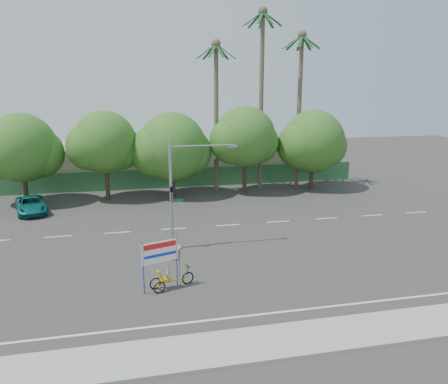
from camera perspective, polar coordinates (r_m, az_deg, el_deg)
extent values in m
plane|color=#33302D|center=(25.00, 0.04, -10.15)|extent=(120.00, 120.00, 0.00)
cube|color=gray|center=(18.57, 5.32, -19.04)|extent=(50.00, 2.40, 0.12)
cube|color=#336B3D|center=(45.06, -5.86, 1.86)|extent=(38.00, 0.08, 2.00)
cube|color=#B4A88F|center=(49.29, -18.15, 3.44)|extent=(12.00, 8.00, 4.00)
cube|color=#B4A88F|center=(50.74, 2.55, 4.14)|extent=(14.00, 8.00, 3.60)
cylinder|color=#473828|center=(42.19, -24.54, 0.95)|extent=(0.40, 0.40, 3.52)
sphere|color=#2A601C|center=(41.68, -24.96, 5.25)|extent=(6.00, 6.00, 6.00)
sphere|color=#2A601C|center=(41.77, -22.99, 4.68)|extent=(4.32, 4.32, 4.32)
sphere|color=#2A601C|center=(41.80, -26.80, 4.64)|extent=(4.56, 4.56, 4.56)
cylinder|color=#473828|center=(41.24, -15.02, 1.61)|extent=(0.40, 0.40, 3.74)
sphere|color=#2A601C|center=(40.70, -15.31, 6.30)|extent=(5.60, 5.60, 5.60)
sphere|color=#2A601C|center=(41.03, -13.48, 5.62)|extent=(4.03, 4.03, 4.03)
sphere|color=#2A601C|center=(40.58, -17.08, 5.68)|extent=(4.26, 4.26, 4.26)
cylinder|color=#473828|center=(41.42, -6.69, 1.72)|extent=(0.40, 0.40, 3.30)
sphere|color=#2A601C|center=(40.91, -6.80, 5.84)|extent=(6.40, 6.40, 6.40)
sphere|color=#2A601C|center=(41.44, -4.84, 5.25)|extent=(4.61, 4.61, 4.61)
sphere|color=#2A601C|center=(40.59, -8.79, 5.29)|extent=(4.86, 4.86, 4.86)
cylinder|color=#473828|center=(42.60, 2.72, 2.52)|extent=(0.40, 0.40, 3.87)
sphere|color=#2A601C|center=(42.07, 2.77, 7.23)|extent=(5.80, 5.80, 5.80)
sphere|color=#2A601C|center=(42.79, 4.35, 6.48)|extent=(4.18, 4.18, 4.18)
sphere|color=#2A601C|center=(41.55, 1.10, 6.68)|extent=(4.41, 4.41, 4.41)
cylinder|color=#473828|center=(44.95, 11.37, 2.56)|extent=(0.40, 0.40, 3.43)
sphere|color=#2A601C|center=(44.48, 11.56, 6.51)|extent=(6.20, 6.20, 6.20)
sphere|color=#2A601C|center=(45.39, 12.99, 5.88)|extent=(4.46, 4.46, 4.46)
sphere|color=#2A601C|center=(43.74, 9.99, 6.06)|extent=(4.71, 4.71, 4.71)
cylinder|color=#70604C|center=(43.85, 4.87, 11.44)|extent=(0.44, 0.44, 17.00)
sphere|color=#70604C|center=(44.37, 5.10, 22.48)|extent=(0.90, 0.90, 0.90)
cube|color=#1C4C21|center=(44.56, 6.33, 21.56)|extent=(1.91, 0.28, 1.36)
cube|color=#1C4C21|center=(45.06, 5.78, 21.48)|extent=(1.65, 1.44, 1.36)
cube|color=#1C4C21|center=(45.20, 4.92, 21.47)|extent=(0.61, 1.93, 1.36)
cube|color=#1C4C21|center=(44.91, 4.14, 21.53)|extent=(1.20, 1.80, 1.36)
cube|color=#1C4C21|center=(44.33, 3.78, 21.65)|extent=(1.89, 0.92, 1.36)
cube|color=#1C4C21|center=(43.72, 4.03, 21.76)|extent=(1.89, 0.92, 1.36)
cube|color=#1C4C21|center=(43.36, 4.79, 21.81)|extent=(1.20, 1.80, 1.36)
cube|color=#1C4C21|center=(43.45, 5.70, 21.78)|extent=(0.61, 1.93, 1.36)
cube|color=#1C4C21|center=(43.92, 6.31, 21.68)|extent=(1.65, 1.44, 1.36)
cylinder|color=#70604C|center=(45.23, 9.77, 10.09)|extent=(0.44, 0.44, 15.00)
sphere|color=#70604C|center=(45.44, 10.16, 19.57)|extent=(0.90, 0.90, 0.90)
cube|color=#1C4C21|center=(45.73, 11.28, 18.65)|extent=(1.91, 0.28, 1.36)
cube|color=#1C4C21|center=(46.20, 10.70, 18.62)|extent=(1.65, 1.44, 1.36)
cube|color=#1C4C21|center=(46.29, 9.87, 18.65)|extent=(0.61, 1.93, 1.36)
cube|color=#1C4C21|center=(45.95, 9.15, 18.71)|extent=(1.20, 1.80, 1.36)
cube|color=#1C4C21|center=(45.35, 8.87, 18.79)|extent=(1.89, 0.92, 1.36)
cube|color=#1C4C21|center=(44.75, 9.18, 18.85)|extent=(1.89, 0.92, 1.36)
cube|color=#1C4C21|center=(44.44, 9.95, 18.86)|extent=(1.20, 1.80, 1.36)
cube|color=#1C4C21|center=(44.58, 10.81, 18.81)|extent=(0.61, 1.93, 1.36)
cube|color=#1C4C21|center=(45.09, 11.33, 18.73)|extent=(1.65, 1.44, 1.36)
cylinder|color=#70604C|center=(42.82, -1.01, 9.43)|extent=(0.44, 0.44, 14.00)
sphere|color=#70604C|center=(42.89, -1.05, 18.80)|extent=(0.90, 0.90, 0.90)
cube|color=#1C4C21|center=(43.03, 0.24, 17.90)|extent=(1.91, 0.28, 1.36)
cube|color=#1C4C21|center=(43.58, -0.24, 17.85)|extent=(1.65, 1.44, 1.36)
cube|color=#1C4C21|center=(43.78, -1.08, 17.82)|extent=(0.61, 1.93, 1.36)
cube|color=#1C4C21|center=(43.55, -1.91, 17.84)|extent=(1.20, 1.80, 1.36)
cube|color=#1C4C21|center=(42.99, -2.36, 17.90)|extent=(1.89, 0.92, 1.36)
cube|color=#1C4C21|center=(42.36, -2.19, 17.96)|extent=(1.89, 0.92, 1.36)
cube|color=#1C4C21|center=(41.95, -1.48, 18.01)|extent=(1.20, 1.80, 1.36)
cube|color=#1C4C21|center=(41.96, -0.56, 18.01)|extent=(0.61, 1.93, 1.36)
cube|color=#1C4C21|center=(42.40, 0.12, 17.97)|extent=(1.65, 1.44, 1.36)
cylinder|color=gray|center=(28.30, -6.71, -7.25)|extent=(1.10, 1.10, 0.10)
cylinder|color=gray|center=(27.27, -6.91, -0.46)|extent=(0.18, 0.18, 7.00)
cylinder|color=gray|center=(26.96, -2.84, 6.06)|extent=(4.00, 0.10, 0.10)
cube|color=gray|center=(27.35, 1.11, 5.97)|extent=(0.55, 0.20, 0.12)
imported|color=black|center=(27.04, -6.87, -0.36)|extent=(0.16, 0.20, 1.00)
cube|color=#14662D|center=(27.39, -6.16, -1.13)|extent=(0.70, 0.04, 0.18)
torus|color=black|center=(23.39, -4.75, -11.13)|extent=(0.67, 0.28, 0.68)
torus|color=black|center=(23.03, -8.95, -11.73)|extent=(0.62, 0.27, 0.63)
torus|color=black|center=(22.55, -8.41, -12.27)|extent=(0.62, 0.27, 0.63)
cube|color=gold|center=(23.05, -6.69, -11.41)|extent=(1.64, 0.59, 0.06)
cube|color=gold|center=(22.78, -8.69, -11.95)|extent=(0.24, 0.59, 0.05)
cube|color=gold|center=(22.85, -7.64, -11.28)|extent=(0.61, 0.55, 0.06)
cube|color=gold|center=(22.64, -8.30, -10.77)|extent=(0.35, 0.47, 0.54)
cylinder|color=black|center=(23.23, -4.77, -10.24)|extent=(0.04, 0.04, 0.55)
cube|color=black|center=(23.12, -4.78, -9.62)|extent=(0.18, 0.44, 0.04)
imported|color=#CCB284|center=(22.74, -7.32, -10.34)|extent=(0.37, 0.46, 1.08)
cylinder|color=#1A2DC5|center=(22.13, -10.49, -9.83)|extent=(0.07, 0.07, 2.70)
cylinder|color=#1A2DC5|center=(22.74, -6.18, -9.02)|extent=(0.07, 0.07, 2.70)
cube|color=white|center=(22.16, -8.37, -7.76)|extent=(1.82, 0.64, 1.10)
cube|color=red|center=(22.00, -8.36, -6.93)|extent=(1.62, 0.54, 0.26)
cube|color=#1A2DC5|center=(22.18, -8.32, -8.15)|extent=(1.62, 0.54, 0.14)
cylinder|color=black|center=(22.91, -5.81, -9.65)|extent=(0.03, 0.03, 2.10)
cube|color=red|center=(22.54, -6.67, -8.29)|extent=(0.85, 0.29, 0.66)
imported|color=#0E625C|center=(39.11, -23.89, -1.55)|extent=(3.39, 5.19, 1.33)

